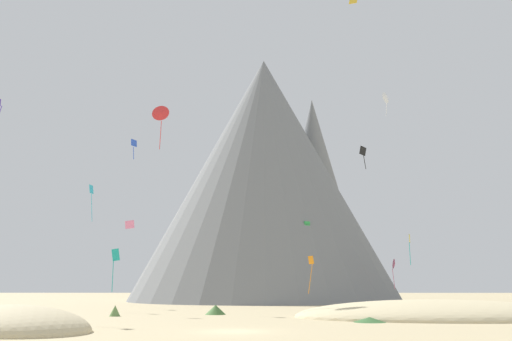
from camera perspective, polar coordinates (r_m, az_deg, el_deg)
ground_plane at (r=36.67m, az=-2.42°, el=-16.95°), size 400.00×400.00×0.00m
dune_foreground_left at (r=40.66m, az=-24.83°, el=-15.41°), size 16.33×16.03×3.45m
dune_foreground_right at (r=55.31m, az=18.88°, el=-14.76°), size 27.68×17.89×3.36m
bush_near_right at (r=41.03m, az=-23.74°, el=-15.04°), size 2.46×2.46×0.60m
bush_mid_center at (r=46.73m, az=12.16°, el=-15.44°), size 3.93×3.93×0.42m
bush_far_left at (r=56.29m, az=-14.96°, el=-14.40°), size 1.54×1.54×1.07m
bush_scatter_east at (r=57.82m, az=-4.39°, el=-14.73°), size 2.35×2.35×1.00m
rock_massif at (r=112.98m, az=1.61°, el=-0.79°), size 75.73×75.73×52.10m
kite_pink_low at (r=60.03m, az=-13.46°, el=-5.69°), size 1.11×0.34×0.96m
kite_red_mid at (r=72.41m, az=-10.27°, el=6.11°), size 2.37×0.92×6.26m
kite_black_mid at (r=70.00m, az=11.47°, el=1.91°), size 1.08×0.63×3.05m
kite_orange_low at (r=75.15m, az=5.93°, el=-10.21°), size 0.89×0.67×5.19m
kite_white_high at (r=102.21m, az=13.83°, el=7.62°), size 1.88×1.98×4.74m
kite_gold_high at (r=69.15m, az=10.46°, el=17.66°), size 1.10×0.66×1.23m
kite_green_low at (r=92.42m, az=5.44°, el=-5.83°), size 1.23×1.25×4.39m
kite_violet_low at (r=86.67m, az=1.58°, el=-10.05°), size 1.90×1.35×1.74m
kite_rainbow_low at (r=93.17m, az=14.69°, el=-9.75°), size 0.70×1.70×5.00m
kite_blue_mid at (r=73.28m, az=-13.03°, el=2.72°), size 0.76×0.94×2.86m
kite_cyan_mid at (r=86.43m, az=-17.32°, el=-2.46°), size 0.80×1.07×5.83m
kite_yellow_low at (r=80.79m, az=16.23°, el=-7.40°), size 0.36×1.00×4.45m
kite_teal_low at (r=65.65m, az=-14.96°, el=-9.26°), size 1.11×0.46×5.07m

